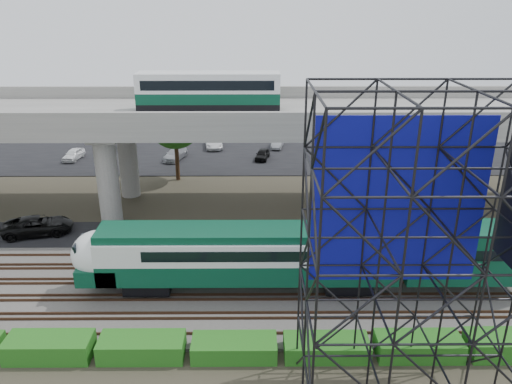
{
  "coord_description": "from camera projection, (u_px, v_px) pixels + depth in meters",
  "views": [
    {
      "loc": [
        2.04,
        -26.4,
        18.22
      ],
      "look_at": [
        2.24,
        6.0,
        5.57
      ],
      "focal_mm": 35.0,
      "sensor_mm": 36.0,
      "label": 1
    }
  ],
  "objects": [
    {
      "name": "parked_cars",
      "position": [
        231.0,
        148.0,
        62.23
      ],
      "size": [
        38.34,
        9.75,
        1.29
      ],
      "color": "white",
      "rests_on": "parking_lot"
    },
    {
      "name": "ballast_bed",
      "position": [
        223.0,
        291.0,
        33.03
      ],
      "size": [
        90.0,
        12.0,
        0.2
      ],
      "primitive_type": "cube",
      "color": "slate",
      "rests_on": "ground"
    },
    {
      "name": "rail_tracks",
      "position": [
        223.0,
        288.0,
        32.96
      ],
      "size": [
        90.0,
        9.52,
        0.16
      ],
      "color": "#472D1E",
      "rests_on": "ballast_bed"
    },
    {
      "name": "parking_lot",
      "position": [
        237.0,
        152.0,
        62.86
      ],
      "size": [
        90.0,
        18.0,
        0.08
      ],
      "primitive_type": "cube",
      "color": "black",
      "rests_on": "ground"
    },
    {
      "name": "trees",
      "position": [
        177.0,
        151.0,
        44.21
      ],
      "size": [
        40.94,
        16.94,
        7.69
      ],
      "color": "#382314",
      "rests_on": "ground"
    },
    {
      "name": "service_road",
      "position": [
        228.0,
        235.0,
        40.97
      ],
      "size": [
        90.0,
        5.0,
        0.08
      ],
      "primitive_type": "cube",
      "color": "black",
      "rests_on": "ground"
    },
    {
      "name": "harbor_water",
      "position": [
        241.0,
        114.0,
        83.36
      ],
      "size": [
        140.0,
        40.0,
        0.03
      ],
      "primitive_type": "cube",
      "color": "#42586D",
      "rests_on": "ground"
    },
    {
      "name": "ground",
      "position": [
        221.0,
        310.0,
        31.2
      ],
      "size": [
        140.0,
        140.0,
        0.0
      ],
      "primitive_type": "plane",
      "color": "#474233",
      "rests_on": "ground"
    },
    {
      "name": "commuter_train",
      "position": [
        281.0,
        253.0,
        32.04
      ],
      "size": [
        29.3,
        3.06,
        4.3
      ],
      "color": "black",
      "rests_on": "rail_tracks"
    },
    {
      "name": "scaffold_tower",
      "position": [
        414.0,
        270.0,
        21.1
      ],
      "size": [
        9.36,
        6.36,
        15.0
      ],
      "color": "black",
      "rests_on": "ground"
    },
    {
      "name": "suv",
      "position": [
        38.0,
        226.0,
        40.75
      ],
      "size": [
        5.9,
        3.76,
        1.51
      ],
      "primitive_type": "imported",
      "rotation": [
        0.0,
        0.0,
        1.82
      ],
      "color": "black",
      "rests_on": "service_road"
    },
    {
      "name": "hedge_strip",
      "position": [
        234.0,
        347.0,
        27.0
      ],
      "size": [
        34.6,
        1.8,
        1.2
      ],
      "color": "#155E16",
      "rests_on": "ground"
    },
    {
      "name": "overpass",
      "position": [
        228.0,
        122.0,
        43.12
      ],
      "size": [
        80.0,
        12.0,
        12.4
      ],
      "color": "#9E9B93",
      "rests_on": "ground"
    }
  ]
}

